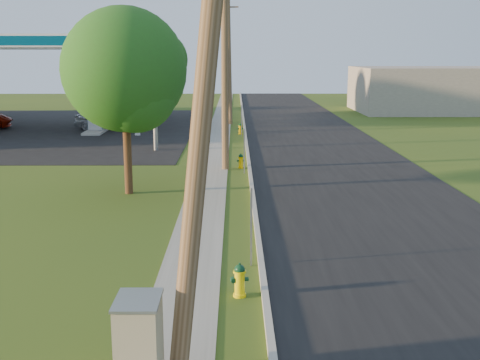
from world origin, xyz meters
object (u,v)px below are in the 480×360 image
(price_pylon, at_px, (153,49))
(utility_cabinet, at_px, (139,346))
(utility_pole_mid, at_px, (225,60))
(hydrant_near, at_px, (240,280))
(utility_pole_far, at_px, (229,59))
(tree_lot, at_px, (161,62))
(utility_pole_near, at_px, (205,82))
(fuel_pump_ne, at_px, (95,122))
(tree_verge, at_px, (127,75))
(hydrant_far, at_px, (240,129))
(car_silver, at_px, (105,119))
(fuel_pump_se, at_px, (108,116))
(hydrant_mid, at_px, (241,161))

(price_pylon, distance_m, utility_cabinet, 24.64)
(utility_pole_mid, bearing_deg, hydrant_near, -87.87)
(utility_pole_far, distance_m, tree_lot, 7.68)
(utility_pole_near, relative_size, utility_pole_far, 1.00)
(fuel_pump_ne, relative_size, tree_verge, 0.46)
(utility_pole_far, height_order, hydrant_near, utility_pole_far)
(tree_verge, bearing_deg, fuel_pump_ne, 106.83)
(tree_verge, bearing_deg, hydrant_far, 75.97)
(utility_pole_mid, bearing_deg, car_silver, 120.06)
(tree_verge, distance_m, tree_lot, 28.12)
(utility_pole_near, distance_m, fuel_pump_se, 36.34)
(utility_pole_far, distance_m, hydrant_near, 33.04)
(utility_pole_near, distance_m, utility_pole_mid, 18.00)
(utility_cabinet, bearing_deg, car_silver, 102.84)
(price_pylon, height_order, hydrant_mid, price_pylon)
(utility_pole_near, xyz_separation_m, hydrant_far, (0.78, 30.28, -4.45))
(utility_pole_far, bearing_deg, fuel_pump_se, -173.59)
(tree_lot, distance_m, hydrant_far, 13.33)
(fuel_pump_ne, height_order, price_pylon, price_pylon)
(hydrant_near, height_order, utility_cabinet, utility_cabinet)
(hydrant_mid, bearing_deg, fuel_pump_se, 119.90)
(utility_pole_far, bearing_deg, car_silver, -160.87)
(fuel_pump_se, bearing_deg, hydrant_near, -73.42)
(price_pylon, distance_m, car_silver, 11.63)
(utility_pole_mid, height_order, utility_pole_far, utility_pole_mid)
(fuel_pump_ne, distance_m, hydrant_far, 9.72)
(utility_pole_mid, xyz_separation_m, fuel_pump_ne, (-8.90, 13.00, -4.23))
(utility_pole_mid, relative_size, hydrant_near, 12.74)
(fuel_pump_ne, xyz_separation_m, tree_verge, (5.40, -17.86, 3.74))
(price_pylon, distance_m, tree_verge, 10.41)
(tree_verge, height_order, hydrant_mid, tree_verge)
(fuel_pump_se, bearing_deg, tree_lot, 62.38)
(fuel_pump_se, relative_size, hydrant_far, 4.37)
(utility_pole_near, height_order, tree_verge, utility_pole_near)
(utility_cabinet, relative_size, car_silver, 0.37)
(fuel_pump_ne, bearing_deg, utility_cabinet, -75.99)
(hydrant_near, distance_m, hydrant_mid, 15.03)
(utility_cabinet, bearing_deg, utility_pole_mid, 86.80)
(fuel_pump_se, distance_m, price_pylon, 13.40)
(fuel_pump_se, relative_size, car_silver, 0.77)
(price_pylon, bearing_deg, fuel_pump_se, 113.50)
(utility_cabinet, bearing_deg, hydrant_far, 86.62)
(price_pylon, bearing_deg, car_silver, 116.72)
(tree_lot, bearing_deg, hydrant_mid, -74.43)
(hydrant_mid, bearing_deg, price_pylon, 131.50)
(utility_cabinet, bearing_deg, hydrant_mid, 84.71)
(tree_lot, bearing_deg, car_silver, -110.18)
(hydrant_near, xyz_separation_m, hydrant_mid, (0.16, 15.03, -0.04))
(car_silver, bearing_deg, hydrant_far, -95.33)
(fuel_pump_se, bearing_deg, tree_verge, -76.12)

